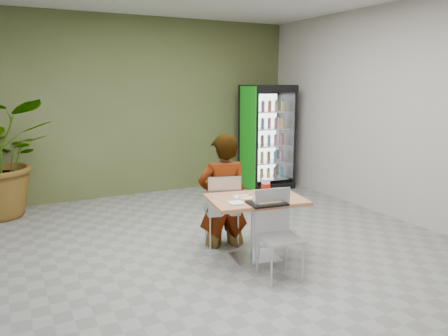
{
  "coord_description": "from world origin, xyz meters",
  "views": [
    {
      "loc": [
        -2.26,
        -4.28,
        2.04
      ],
      "look_at": [
        0.16,
        0.44,
        1.0
      ],
      "focal_mm": 35.0,
      "sensor_mm": 36.0,
      "label": 1
    }
  ],
  "objects_px": {
    "dining_table": "(256,216)",
    "cafeteria_tray": "(267,203)",
    "chair_near": "(276,226)",
    "soda_cup": "(266,187)",
    "beverage_fridge": "(268,137)",
    "seated_woman": "(223,202)",
    "chair_far": "(223,205)"
  },
  "relations": [
    {
      "from": "dining_table",
      "to": "cafeteria_tray",
      "type": "bearing_deg",
      "value": -96.06
    },
    {
      "from": "chair_near",
      "to": "cafeteria_tray",
      "type": "bearing_deg",
      "value": 104.48
    },
    {
      "from": "cafeteria_tray",
      "to": "soda_cup",
      "type": "bearing_deg",
      "value": 59.51
    },
    {
      "from": "beverage_fridge",
      "to": "dining_table",
      "type": "bearing_deg",
      "value": -120.34
    },
    {
      "from": "seated_woman",
      "to": "beverage_fridge",
      "type": "height_order",
      "value": "beverage_fridge"
    },
    {
      "from": "chair_far",
      "to": "cafeteria_tray",
      "type": "xyz_separation_m",
      "value": [
        0.11,
        -0.83,
        0.22
      ]
    },
    {
      "from": "dining_table",
      "to": "beverage_fridge",
      "type": "distance_m",
      "value": 3.7
    },
    {
      "from": "beverage_fridge",
      "to": "soda_cup",
      "type": "bearing_deg",
      "value": -118.63
    },
    {
      "from": "dining_table",
      "to": "beverage_fridge",
      "type": "bearing_deg",
      "value": 55.26
    },
    {
      "from": "chair_near",
      "to": "beverage_fridge",
      "type": "distance_m",
      "value": 4.06
    },
    {
      "from": "dining_table",
      "to": "seated_woman",
      "type": "height_order",
      "value": "seated_woman"
    },
    {
      "from": "chair_far",
      "to": "soda_cup",
      "type": "distance_m",
      "value": 0.65
    },
    {
      "from": "seated_woman",
      "to": "cafeteria_tray",
      "type": "xyz_separation_m",
      "value": [
        0.08,
        -0.88,
        0.2
      ]
    },
    {
      "from": "chair_far",
      "to": "chair_near",
      "type": "relative_size",
      "value": 0.99
    },
    {
      "from": "seated_woman",
      "to": "soda_cup",
      "type": "distance_m",
      "value": 0.66
    },
    {
      "from": "dining_table",
      "to": "cafeteria_tray",
      "type": "height_order",
      "value": "cafeteria_tray"
    },
    {
      "from": "seated_woman",
      "to": "beverage_fridge",
      "type": "xyz_separation_m",
      "value": [
        2.2,
        2.42,
        0.43
      ]
    },
    {
      "from": "chair_far",
      "to": "soda_cup",
      "type": "relative_size",
      "value": 4.9
    },
    {
      "from": "chair_near",
      "to": "cafeteria_tray",
      "type": "height_order",
      "value": "chair_near"
    },
    {
      "from": "chair_far",
      "to": "seated_woman",
      "type": "distance_m",
      "value": 0.06
    },
    {
      "from": "dining_table",
      "to": "chair_far",
      "type": "height_order",
      "value": "chair_far"
    },
    {
      "from": "chair_far",
      "to": "seated_woman",
      "type": "xyz_separation_m",
      "value": [
        0.02,
        0.04,
        0.02
      ]
    },
    {
      "from": "dining_table",
      "to": "soda_cup",
      "type": "bearing_deg",
      "value": 22.37
    },
    {
      "from": "chair_far",
      "to": "beverage_fridge",
      "type": "bearing_deg",
      "value": -117.28
    },
    {
      "from": "dining_table",
      "to": "soda_cup",
      "type": "xyz_separation_m",
      "value": [
        0.18,
        0.07,
        0.3
      ]
    },
    {
      "from": "seated_woman",
      "to": "beverage_fridge",
      "type": "relative_size",
      "value": 0.87
    },
    {
      "from": "soda_cup",
      "to": "chair_far",
      "type": "bearing_deg",
      "value": 123.34
    },
    {
      "from": "chair_far",
      "to": "chair_near",
      "type": "bearing_deg",
      "value": 112.25
    },
    {
      "from": "dining_table",
      "to": "cafeteria_tray",
      "type": "xyz_separation_m",
      "value": [
        -0.03,
        -0.28,
        0.22
      ]
    },
    {
      "from": "cafeteria_tray",
      "to": "beverage_fridge",
      "type": "bearing_deg",
      "value": 57.23
    },
    {
      "from": "chair_near",
      "to": "beverage_fridge",
      "type": "relative_size",
      "value": 0.47
    },
    {
      "from": "chair_far",
      "to": "cafeteria_tray",
      "type": "height_order",
      "value": "chair_far"
    }
  ]
}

